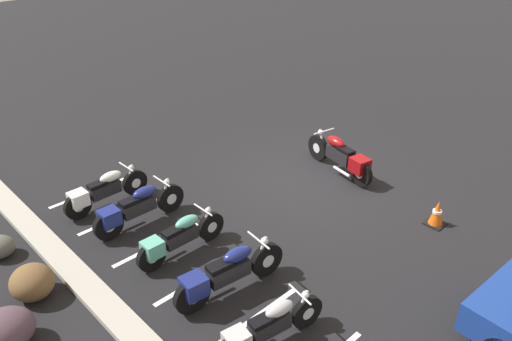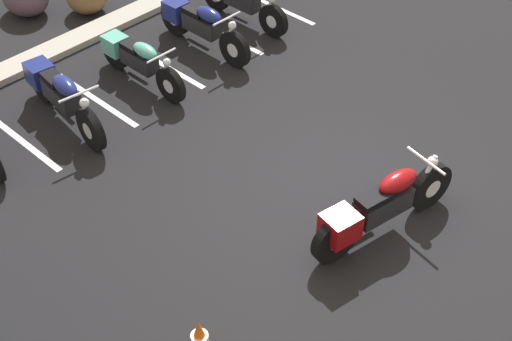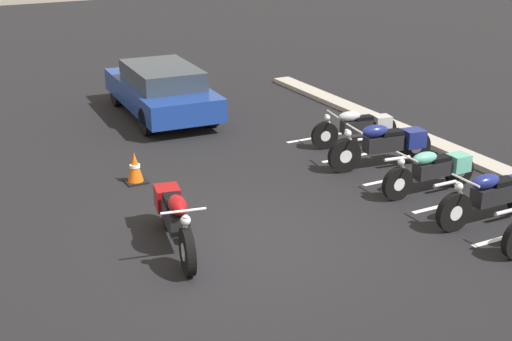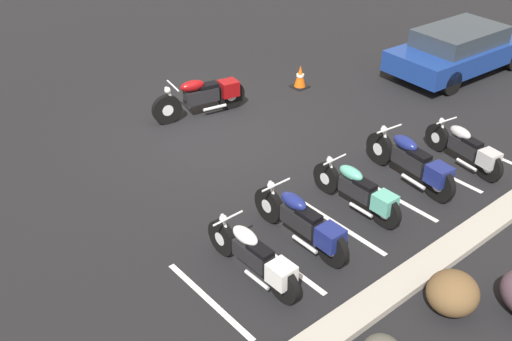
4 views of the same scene
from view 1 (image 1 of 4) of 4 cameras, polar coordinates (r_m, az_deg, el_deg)
The scene contains 17 objects.
ground at distance 12.70m, azimuth 5.71°, elevation -1.13°, with size 60.00×60.00×0.00m, color black.
motorcycle_maroon_featured at distance 12.91m, azimuth 9.79°, elevation 1.58°, with size 2.34×0.83×0.93m.
parked_bike_0 at distance 8.18m, azimuth 1.22°, elevation -17.48°, with size 0.68×2.00×0.79m.
parked_bike_1 at distance 9.02m, azimuth -3.54°, elevation -11.66°, with size 0.70×2.29×0.90m.
parked_bike_2 at distance 10.02m, azimuth -8.96°, elevation -7.61°, with size 0.58×2.06×0.81m.
parked_bike_3 at distance 11.03m, azimuth -13.62°, elevation -4.19°, with size 0.62×2.21×0.87m.
parked_bike_4 at distance 11.89m, azimuth -17.15°, elevation -2.24°, with size 0.59×2.10×0.83m.
concrete_curb at distance 9.77m, azimuth -18.30°, elevation -12.89°, with size 18.00×0.50×0.12m, color #A8A399.
landscape_rock_0 at distance 9.91m, azimuth -24.22°, elevation -11.57°, with size 0.76×0.78×0.64m, color brown.
landscape_rock_1 at distance 11.24m, azimuth -27.26°, elevation -7.77°, with size 0.59×0.55×0.45m, color #504F46.
landscape_rock_2 at distance 9.14m, azimuth -27.03°, elevation -16.10°, with size 1.01×0.83×0.68m, color #4E3A46.
traffic_cone at distance 11.56m, azimuth 19.98°, elevation -4.63°, with size 0.40×0.40×0.60m.
stall_line_1 at distance 8.89m, azimuth -0.32°, elevation -16.62°, with size 0.10×2.10×0.00m, color white.
stall_line_2 at distance 9.70m, azimuth -6.33°, elevation -12.12°, with size 0.10×2.10×0.00m, color white.
stall_line_3 at distance 10.64m, azimuth -11.17°, elevation -8.27°, with size 0.10×2.10×0.00m, color white.
stall_line_4 at distance 11.69m, azimuth -15.12°, elevation -5.03°, with size 0.10×2.10×0.00m, color white.
stall_line_5 at distance 12.81m, azimuth -18.37°, elevation -2.32°, with size 0.10×2.10×0.00m, color white.
Camera 1 is at (-7.01, 8.47, 6.36)m, focal length 35.00 mm.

